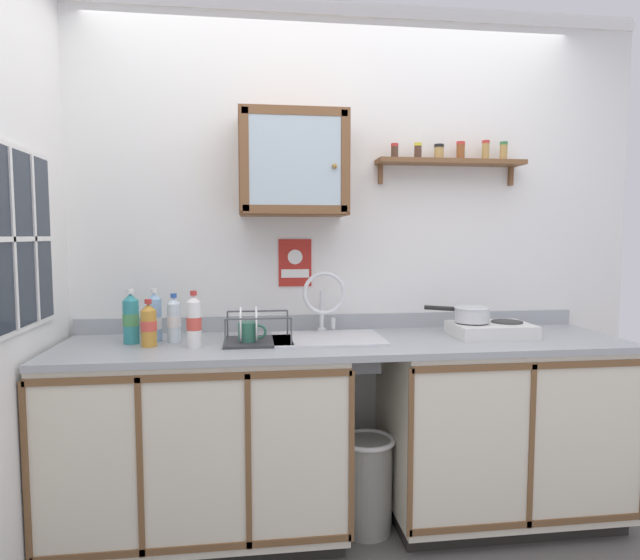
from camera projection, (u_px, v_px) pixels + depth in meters
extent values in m
cube|color=white|center=(335.00, 257.00, 2.85)|extent=(3.30, 0.05, 2.61)
cube|color=white|center=(336.00, 10.00, 2.72)|extent=(3.30, 0.02, 0.05)
cube|color=black|center=(204.00, 524.00, 2.56)|extent=(1.27, 0.58, 0.08)
cube|color=beige|center=(202.00, 436.00, 2.50)|extent=(1.30, 0.64, 0.81)
cube|color=brown|center=(193.00, 377.00, 2.15)|extent=(1.30, 0.01, 0.03)
cube|color=brown|center=(196.00, 549.00, 2.21)|extent=(1.30, 0.01, 0.03)
cube|color=brown|center=(26.00, 475.00, 2.09)|extent=(0.02, 0.01, 0.75)
cube|color=brown|center=(140.00, 468.00, 2.15)|extent=(0.02, 0.01, 0.75)
cube|color=brown|center=(248.00, 463.00, 2.20)|extent=(0.02, 0.01, 0.75)
cube|color=brown|center=(352.00, 457.00, 2.26)|extent=(0.02, 0.01, 0.75)
cube|color=black|center=(493.00, 504.00, 2.75)|extent=(1.08, 0.58, 0.08)
cube|color=beige|center=(498.00, 422.00, 2.68)|extent=(1.10, 0.64, 0.81)
cube|color=brown|center=(534.00, 366.00, 2.33)|extent=(1.10, 0.01, 0.03)
cube|color=brown|center=(529.00, 524.00, 2.39)|extent=(1.10, 0.01, 0.03)
cube|color=brown|center=(411.00, 454.00, 2.29)|extent=(0.02, 0.01, 0.75)
cube|color=brown|center=(532.00, 447.00, 2.36)|extent=(0.02, 0.01, 0.75)
cube|color=#9EA3A8|center=(346.00, 343.00, 2.55)|extent=(2.66, 0.67, 0.03)
cube|color=#9EA3A8|center=(336.00, 322.00, 2.85)|extent=(2.66, 0.02, 0.08)
cube|color=silver|center=(328.00, 339.00, 2.55)|extent=(0.52, 0.38, 0.01)
cube|color=slate|center=(328.00, 365.00, 2.57)|extent=(0.45, 0.30, 0.01)
cube|color=slate|center=(323.00, 347.00, 2.71)|extent=(0.45, 0.01, 0.13)
cube|color=slate|center=(333.00, 361.00, 2.41)|extent=(0.45, 0.01, 0.13)
cylinder|color=#4C4C51|center=(328.00, 366.00, 2.57)|extent=(0.04, 0.04, 0.01)
cylinder|color=silver|center=(322.00, 330.00, 2.76)|extent=(0.05, 0.05, 0.02)
cylinder|color=silver|center=(322.00, 309.00, 2.75)|extent=(0.02, 0.02, 0.19)
torus|color=silver|center=(324.00, 293.00, 2.65)|extent=(0.22, 0.02, 0.22)
cylinder|color=silver|center=(333.00, 323.00, 2.77)|extent=(0.02, 0.02, 0.05)
cube|color=silver|center=(491.00, 330.00, 2.65)|extent=(0.38, 0.27, 0.06)
cylinder|color=#2D2D2D|center=(472.00, 323.00, 2.65)|extent=(0.15, 0.15, 0.01)
cylinder|color=#2D2D2D|center=(507.00, 322.00, 2.68)|extent=(0.15, 0.15, 0.01)
cylinder|color=black|center=(484.00, 335.00, 2.52)|extent=(0.03, 0.02, 0.03)
cylinder|color=black|center=(521.00, 334.00, 2.54)|extent=(0.03, 0.02, 0.03)
cylinder|color=silver|center=(472.00, 315.00, 2.65)|extent=(0.17, 0.17, 0.07)
torus|color=silver|center=(472.00, 308.00, 2.65)|extent=(0.17, 0.17, 0.01)
cylinder|color=black|center=(440.00, 308.00, 2.72)|extent=(0.14, 0.10, 0.02)
cylinder|color=silver|center=(174.00, 323.00, 2.50)|extent=(0.06, 0.06, 0.18)
cone|color=silver|center=(174.00, 301.00, 2.49)|extent=(0.06, 0.06, 0.03)
cylinder|color=#2D59B2|center=(174.00, 296.00, 2.49)|extent=(0.03, 0.03, 0.02)
cylinder|color=white|center=(174.00, 321.00, 2.50)|extent=(0.06, 0.06, 0.05)
cylinder|color=white|center=(194.00, 325.00, 2.38)|extent=(0.06, 0.06, 0.20)
cone|color=white|center=(194.00, 299.00, 2.37)|extent=(0.06, 0.06, 0.03)
cylinder|color=red|center=(193.00, 293.00, 2.37)|extent=(0.03, 0.03, 0.02)
cylinder|color=#D84C3F|center=(194.00, 324.00, 2.38)|extent=(0.07, 0.07, 0.06)
cylinder|color=gold|center=(149.00, 328.00, 2.40)|extent=(0.07, 0.07, 0.16)
cone|color=gold|center=(148.00, 307.00, 2.39)|extent=(0.07, 0.07, 0.03)
cylinder|color=red|center=(148.00, 301.00, 2.39)|extent=(0.03, 0.03, 0.02)
cylinder|color=#D84C3F|center=(149.00, 326.00, 2.40)|extent=(0.07, 0.07, 0.05)
cylinder|color=#8CB7E0|center=(155.00, 320.00, 2.53)|extent=(0.07, 0.07, 0.20)
cone|color=#8CB7E0|center=(154.00, 296.00, 2.52)|extent=(0.06, 0.06, 0.03)
cylinder|color=white|center=(154.00, 291.00, 2.52)|extent=(0.03, 0.03, 0.02)
cylinder|color=white|center=(155.00, 323.00, 2.53)|extent=(0.07, 0.07, 0.06)
cylinder|color=teal|center=(131.00, 322.00, 2.47)|extent=(0.07, 0.07, 0.20)
cone|color=teal|center=(130.00, 297.00, 2.46)|extent=(0.07, 0.07, 0.03)
cylinder|color=white|center=(130.00, 291.00, 2.46)|extent=(0.03, 0.03, 0.02)
cylinder|color=#4C9959|center=(131.00, 320.00, 2.47)|extent=(0.07, 0.07, 0.06)
cube|color=#333338|center=(258.00, 342.00, 2.48)|extent=(0.31, 0.26, 0.01)
cylinder|color=#4C4F54|center=(225.00, 333.00, 2.34)|extent=(0.01, 0.01, 0.12)
cylinder|color=#4C4F54|center=(291.00, 331.00, 2.38)|extent=(0.01, 0.01, 0.12)
cylinder|color=#4C4F54|center=(228.00, 324.00, 2.58)|extent=(0.01, 0.01, 0.12)
cylinder|color=#4C4F54|center=(288.00, 323.00, 2.62)|extent=(0.01, 0.01, 0.12)
cylinder|color=#4C4F54|center=(258.00, 319.00, 2.35)|extent=(0.29, 0.01, 0.01)
cylinder|color=#4C4F54|center=(258.00, 311.00, 2.59)|extent=(0.29, 0.01, 0.01)
cylinder|color=white|center=(241.00, 325.00, 2.47)|extent=(0.01, 0.17, 0.17)
cylinder|color=white|center=(256.00, 324.00, 2.48)|extent=(0.01, 0.17, 0.17)
cylinder|color=#337259|center=(248.00, 333.00, 2.47)|extent=(0.09, 0.09, 0.10)
torus|color=#337259|center=(259.00, 332.00, 2.47)|extent=(0.07, 0.02, 0.07)
cube|color=brown|center=(293.00, 164.00, 2.62)|extent=(0.52, 0.28, 0.50)
cube|color=silver|center=(295.00, 160.00, 2.48)|extent=(0.43, 0.01, 0.41)
cube|color=brown|center=(244.00, 159.00, 2.45)|extent=(0.04, 0.01, 0.47)
cube|color=brown|center=(345.00, 161.00, 2.51)|extent=(0.04, 0.01, 0.47)
cube|color=brown|center=(295.00, 111.00, 2.46)|extent=(0.49, 0.01, 0.04)
cube|color=brown|center=(296.00, 209.00, 2.50)|extent=(0.49, 0.01, 0.04)
sphere|color=olive|center=(335.00, 166.00, 2.49)|extent=(0.02, 0.02, 0.02)
cube|color=brown|center=(451.00, 162.00, 2.80)|extent=(0.78, 0.14, 0.02)
cube|color=brown|center=(380.00, 174.00, 2.81)|extent=(0.02, 0.03, 0.10)
cube|color=brown|center=(511.00, 176.00, 2.90)|extent=(0.02, 0.03, 0.10)
cylinder|color=#4C3326|center=(395.00, 153.00, 2.74)|extent=(0.04, 0.04, 0.06)
cylinder|color=red|center=(395.00, 145.00, 2.74)|extent=(0.04, 0.04, 0.02)
cylinder|color=#4C3326|center=(418.00, 153.00, 2.77)|extent=(0.04, 0.04, 0.07)
cylinder|color=yellow|center=(418.00, 144.00, 2.76)|extent=(0.04, 0.04, 0.02)
cylinder|color=tan|center=(439.00, 153.00, 2.78)|extent=(0.05, 0.05, 0.06)
cylinder|color=black|center=(439.00, 146.00, 2.78)|extent=(0.05, 0.05, 0.02)
cylinder|color=brown|center=(461.00, 152.00, 2.81)|extent=(0.04, 0.04, 0.08)
cylinder|color=red|center=(461.00, 143.00, 2.80)|extent=(0.04, 0.04, 0.02)
cylinder|color=tan|center=(486.00, 152.00, 2.82)|extent=(0.04, 0.04, 0.09)
cylinder|color=red|center=(486.00, 142.00, 2.82)|extent=(0.04, 0.04, 0.02)
cylinder|color=tan|center=(503.00, 153.00, 2.82)|extent=(0.04, 0.04, 0.08)
cylinder|color=#33723F|center=(504.00, 143.00, 2.81)|extent=(0.04, 0.04, 0.02)
cube|color=#B2261E|center=(295.00, 263.00, 2.80)|extent=(0.17, 0.01, 0.25)
cube|color=white|center=(295.00, 273.00, 2.80)|extent=(0.15, 0.00, 0.04)
cylinder|color=white|center=(295.00, 257.00, 2.79)|extent=(0.08, 0.00, 0.08)
cube|color=#262D38|center=(23.00, 239.00, 2.11)|extent=(0.01, 0.56, 0.69)
cube|color=white|center=(20.00, 239.00, 2.11)|extent=(0.02, 0.61, 0.73)
cube|color=white|center=(13.00, 239.00, 2.01)|extent=(0.01, 0.02, 0.69)
cube|color=white|center=(35.00, 239.00, 2.21)|extent=(0.01, 0.02, 0.69)
cube|color=white|center=(25.00, 239.00, 2.11)|extent=(0.01, 0.56, 0.02)
cylinder|color=gray|center=(367.00, 486.00, 2.56)|extent=(0.24, 0.24, 0.45)
torus|color=white|center=(368.00, 440.00, 2.54)|extent=(0.26, 0.26, 0.02)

